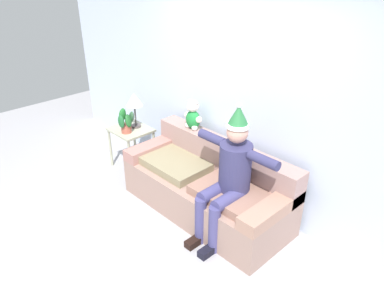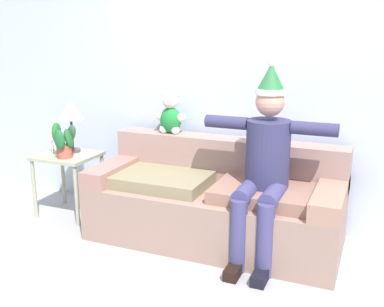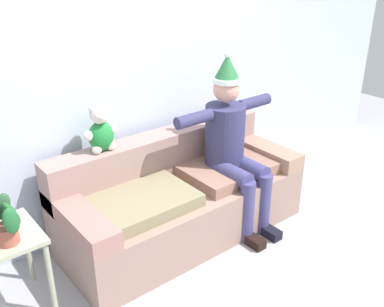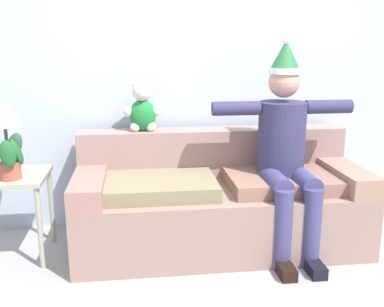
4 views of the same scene
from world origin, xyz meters
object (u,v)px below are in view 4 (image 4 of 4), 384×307
Objects in this scene: teddy_bear at (143,109)px; side_table at (8,188)px; couch at (218,201)px; person_seated at (286,146)px; potted_plant at (9,157)px; table_lamp at (4,116)px.

teddy_bear is 0.63× the size of side_table.
side_table is at bearing -178.65° from couch.
person_seated reaches higher than teddy_bear.
side_table is 0.28m from potted_plant.
side_table is (-1.49, -0.04, 0.17)m from couch.
teddy_bear is 1.14× the size of potted_plant.
table_lamp is at bearing 177.62° from couch.
person_seated reaches higher than table_lamp.
teddy_bear reaches higher than potted_plant.
person_seated is at bearing -3.73° from side_table.
potted_plant is at bearing -60.10° from side_table.
couch is at bearing 1.35° from side_table.
teddy_bear is at bearing 153.87° from couch.
side_table is at bearing -162.32° from teddy_bear.
potted_plant is (-1.88, 0.02, -0.02)m from person_seated.
teddy_bear is (-0.99, 0.43, 0.22)m from person_seated.
person_seated is (0.44, -0.16, 0.45)m from couch.
teddy_bear is at bearing 17.68° from side_table.
person_seated is 1.88m from potted_plant.
person_seated is 1.96m from table_lamp.
side_table is at bearing 176.27° from person_seated.
teddy_bear is 0.76× the size of table_lamp.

